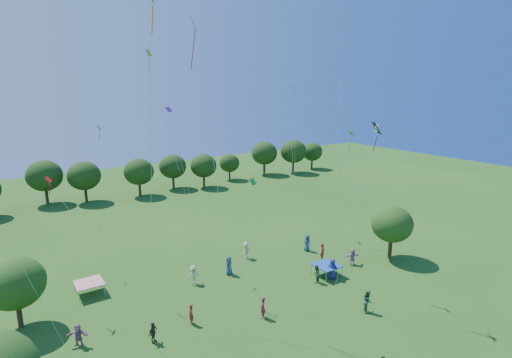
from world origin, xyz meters
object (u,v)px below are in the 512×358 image
object	(u,v)px
near_tree_east	(392,224)
tent_red_stripe	(89,283)
tent_blue	(327,265)
red_high_kite	(200,78)
near_tree_north	(15,283)
pirate_kite	(376,133)

from	to	relation	value
near_tree_east	tent_red_stripe	xyz separation A→B (m)	(-27.26, 9.40, -2.64)
tent_red_stripe	tent_blue	bearing A→B (deg)	-24.50
red_high_kite	near_tree_north	bearing A→B (deg)	161.89
near_tree_north	red_high_kite	distance (m)	19.80
near_tree_north	red_high_kite	world-z (taller)	red_high_kite
pirate_kite	red_high_kite	distance (m)	13.67
near_tree_north	tent_red_stripe	bearing A→B (deg)	22.90
tent_red_stripe	pirate_kite	xyz separation A→B (m)	(18.84, -13.50, 12.78)
near_tree_east	tent_blue	size ratio (longest dim) A/B	2.52
tent_blue	red_high_kite	xyz separation A→B (m)	(-11.29, 2.21, 16.75)
near_tree_east	tent_blue	world-z (taller)	near_tree_east
near_tree_east	tent_red_stripe	world-z (taller)	near_tree_east
near_tree_east	pirate_kite	bearing A→B (deg)	-154.04
near_tree_north	near_tree_east	world-z (taller)	near_tree_east
tent_blue	red_high_kite	size ratio (longest dim) A/B	0.11
near_tree_east	red_high_kite	bearing A→B (deg)	171.47
near_tree_east	pirate_kite	distance (m)	13.80
tent_red_stripe	near_tree_north	bearing A→B (deg)	-157.10
near_tree_north	near_tree_east	size ratio (longest dim) A/B	0.97
near_tree_north	red_high_kite	bearing A→B (deg)	-18.11
near_tree_east	red_high_kite	size ratio (longest dim) A/B	0.27
tent_red_stripe	red_high_kite	size ratio (longest dim) A/B	0.11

